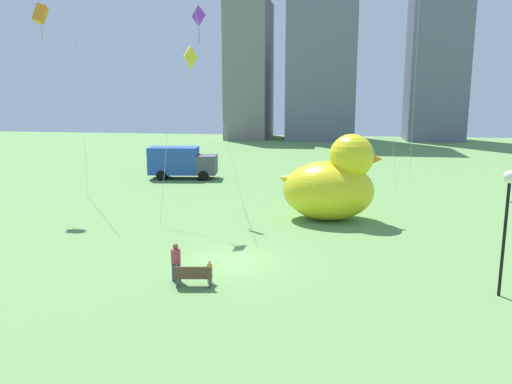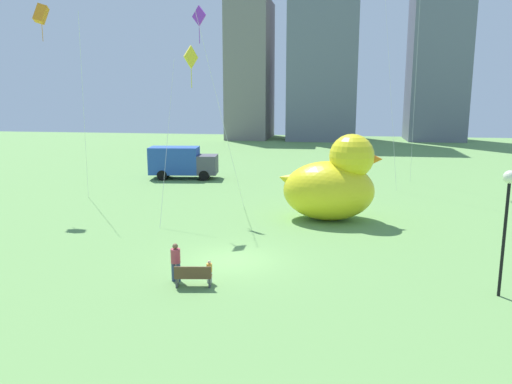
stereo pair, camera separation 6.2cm
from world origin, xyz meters
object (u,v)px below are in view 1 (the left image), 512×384
object	(u,v)px
park_bench	(193,276)
giant_inflatable_duck	(332,184)
person_adult	(176,261)
kite_orange	(41,15)
kite_purple	(201,26)
lamppost	(508,200)
box_truck	(181,163)
kite_yellow	(189,64)
person_child	(210,270)

from	to	relation	value
park_bench	giant_inflatable_duck	world-z (taller)	giant_inflatable_duck
person_adult	kite_orange	world-z (taller)	kite_orange
park_bench	kite_purple	distance (m)	18.34
park_bench	kite_purple	size ratio (longest dim) A/B	0.12
park_bench	giant_inflatable_duck	size ratio (longest dim) A/B	0.24
lamppost	box_truck	bearing A→B (deg)	129.72
box_truck	kite_yellow	xyz separation A→B (m)	(5.35, -15.16, 7.76)
person_child	lamppost	distance (m)	11.74
kite_orange	lamppost	bearing A→B (deg)	-25.40
kite_purple	giant_inflatable_duck	bearing A→B (deg)	-13.57
person_child	kite_orange	distance (m)	22.22
box_truck	lamppost	bearing A→B (deg)	-50.28
giant_inflatable_duck	park_bench	bearing A→B (deg)	-113.86
giant_inflatable_duck	person_adult	bearing A→B (deg)	-118.40
park_bench	giant_inflatable_duck	xyz separation A→B (m)	(5.31, 12.00, 1.77)
person_adult	kite_purple	bearing A→B (deg)	99.84
person_child	kite_yellow	size ratio (longest dim) A/B	0.09
person_child	kite_purple	size ratio (longest dim) A/B	0.07
person_child	giant_inflatable_duck	world-z (taller)	giant_inflatable_duck
giant_inflatable_duck	box_truck	world-z (taller)	giant_inflatable_duck
giant_inflatable_duck	kite_orange	bearing A→B (deg)	176.96
person_adult	kite_yellow	size ratio (longest dim) A/B	0.16
box_truck	giant_inflatable_duck	bearing A→B (deg)	-44.04
kite_yellow	park_bench	bearing A→B (deg)	-73.93
giant_inflatable_duck	kite_yellow	xyz separation A→B (m)	(-8.16, -2.10, 6.97)
person_adult	lamppost	bearing A→B (deg)	2.02
person_adult	person_child	size ratio (longest dim) A/B	1.70
park_bench	box_truck	distance (m)	26.38
box_truck	kite_orange	xyz separation A→B (m)	(-5.28, -12.06, 11.05)
kite_purple	kite_yellow	size ratio (longest dim) A/B	1.28
person_child	kite_yellow	distance (m)	13.17
park_bench	giant_inflatable_duck	bearing A→B (deg)	66.14
park_bench	lamppost	bearing A→B (deg)	4.81
kite_orange	person_child	bearing A→B (deg)	-41.57
lamppost	kite_yellow	world-z (taller)	kite_yellow
person_child	box_truck	size ratio (longest dim) A/B	0.15
kite_orange	kite_yellow	bearing A→B (deg)	-16.25
box_truck	kite_yellow	bearing A→B (deg)	-70.57
kite_purple	person_adult	bearing A→B (deg)	-80.16
person_adult	kite_yellow	world-z (taller)	kite_yellow
kite_yellow	box_truck	bearing A→B (deg)	109.43
person_child	giant_inflatable_duck	xyz separation A→B (m)	(4.79, 11.42, 1.71)
lamppost	kite_purple	xyz separation A→B (m)	(-15.03, 13.07, 8.03)
person_adult	box_truck	world-z (taller)	box_truck
box_truck	kite_yellow	world-z (taller)	kite_yellow
lamppost	box_truck	size ratio (longest dim) A/B	0.78
person_adult	person_child	bearing A→B (deg)	1.52
lamppost	kite_orange	xyz separation A→B (m)	(-25.28, 12.01, 8.73)
person_adult	kite_yellow	xyz separation A→B (m)	(-1.97, 9.36, 8.32)
park_bench	kite_orange	size ratio (longest dim) A/B	0.11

